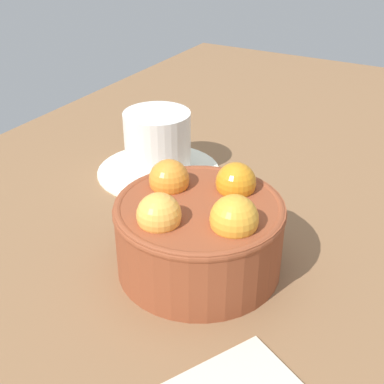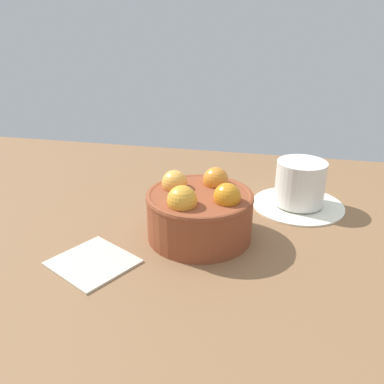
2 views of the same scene
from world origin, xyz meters
TOP-DOWN VIEW (x-y plane):
  - ground_plane at (0.00, 0.00)cm, footprint 155.64×82.80cm
  - terracotta_bowl at (0.01, 0.03)cm, footprint 15.75×15.75cm
  - coffee_cup at (-14.73, -14.04)cm, footprint 15.82×15.82cm
  - folded_napkin at (12.61, 10.30)cm, footprint 13.26×13.02cm

SIDE VIEW (x-z plane):
  - ground_plane at x=0.00cm, z-range -3.31..0.00cm
  - folded_napkin at x=12.61cm, z-range 0.00..0.60cm
  - coffee_cup at x=-14.73cm, z-range -0.60..7.56cm
  - terracotta_bowl at x=0.01cm, z-range -0.57..9.21cm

